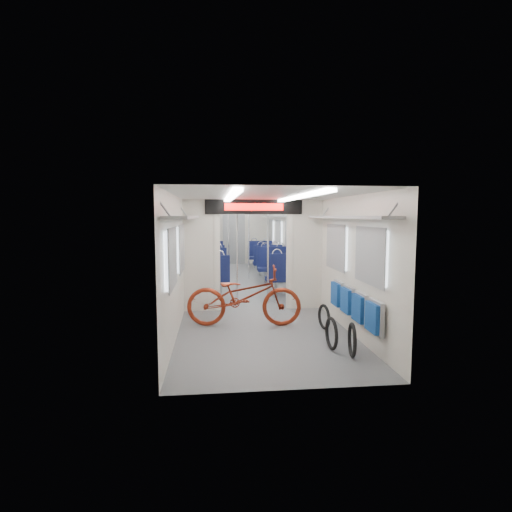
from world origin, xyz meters
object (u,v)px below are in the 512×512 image
(stanchion_far_right, at_px, (249,242))
(bike_hoop_c, at_px, (324,318))
(flip_bench, at_px, (353,304))
(seat_bay_near_right, at_px, (279,267))
(bike_hoop_a, at_px, (352,342))
(seat_bay_near_left, at_px, (210,269))
(seat_bay_far_right, at_px, (264,256))
(stanchion_near_right, at_px, (268,251))
(seat_bay_far_left, at_px, (211,256))
(bicycle, at_px, (244,296))
(stanchion_far_left, at_px, (229,243))
(stanchion_near_left, at_px, (237,253))
(bike_hoop_b, at_px, (331,335))

(stanchion_far_right, bearing_deg, bike_hoop_c, -81.80)
(flip_bench, distance_m, seat_bay_near_right, 4.66)
(bike_hoop_a, height_order, seat_bay_near_left, seat_bay_near_left)
(seat_bay_far_right, height_order, stanchion_near_right, stanchion_near_right)
(seat_bay_far_left, height_order, stanchion_far_right, stanchion_far_right)
(seat_bay_near_left, relative_size, seat_bay_far_right, 1.05)
(bike_hoop_a, distance_m, seat_bay_near_right, 5.40)
(bicycle, distance_m, stanchion_far_left, 4.99)
(flip_bench, bearing_deg, stanchion_far_left, 106.15)
(seat_bay_near_right, xyz_separation_m, stanchion_near_left, (-1.25, -1.89, 0.58))
(stanchion_far_right, bearing_deg, stanchion_far_left, -156.48)
(seat_bay_near_left, distance_m, seat_bay_far_left, 3.64)
(seat_bay_near_left, height_order, seat_bay_near_right, seat_bay_near_right)
(bike_hoop_a, height_order, stanchion_near_left, stanchion_near_left)
(bike_hoop_c, height_order, stanchion_far_left, stanchion_far_left)
(stanchion_far_right, bearing_deg, seat_bay_far_right, 67.19)
(stanchion_far_right, bearing_deg, seat_bay_near_left, -123.03)
(seat_bay_far_right, distance_m, stanchion_near_right, 4.86)
(stanchion_near_right, height_order, stanchion_far_left, same)
(bike_hoop_b, distance_m, seat_bay_far_right, 8.29)
(bike_hoop_c, bearing_deg, stanchion_far_left, 105.11)
(seat_bay_far_right, height_order, stanchion_far_right, stanchion_far_right)
(bike_hoop_c, height_order, stanchion_near_left, stanchion_near_left)
(seat_bay_far_right, bearing_deg, flip_bench, -86.95)
(flip_bench, height_order, stanchion_far_left, stanchion_far_left)
(bicycle, bearing_deg, stanchion_far_left, 6.57)
(stanchion_near_left, distance_m, stanchion_far_right, 3.55)
(seat_bay_near_right, xyz_separation_m, stanchion_near_right, (-0.52, -1.57, 0.58))
(bicycle, height_order, seat_bay_far_right, seat_bay_far_right)
(bicycle, distance_m, seat_bay_near_left, 3.46)
(seat_bay_far_right, distance_m, stanchion_near_left, 5.31)
(flip_bench, distance_m, bike_hoop_a, 0.87)
(flip_bench, relative_size, seat_bay_near_left, 0.90)
(bike_hoop_c, bearing_deg, seat_bay_near_left, 117.83)
(seat_bay_near_right, relative_size, stanchion_far_left, 1.01)
(seat_bay_far_right, relative_size, stanchion_near_left, 0.96)
(stanchion_far_left, bearing_deg, flip_bench, -73.85)
(seat_bay_far_left, height_order, seat_bay_far_right, seat_bay_far_right)
(seat_bay_near_left, xyz_separation_m, stanchion_far_left, (0.56, 1.55, 0.58))
(bike_hoop_a, bearing_deg, seat_bay_near_left, 111.25)
(bike_hoop_c, bearing_deg, stanchion_near_left, 123.20)
(bicycle, height_order, seat_bay_near_left, seat_bay_near_left)
(seat_bay_near_left, bearing_deg, bike_hoop_c, -62.17)
(bicycle, height_order, bike_hoop_b, bicycle)
(seat_bay_near_right, bearing_deg, bicycle, -108.88)
(bike_hoop_c, distance_m, stanchion_far_right, 5.75)
(flip_bench, distance_m, stanchion_far_left, 6.25)
(stanchion_near_right, xyz_separation_m, stanchion_far_left, (-0.79, 2.90, 0.00))
(seat_bay_near_left, xyz_separation_m, stanchion_near_left, (0.62, -1.68, 0.58))
(seat_bay_far_left, relative_size, stanchion_near_left, 0.95)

